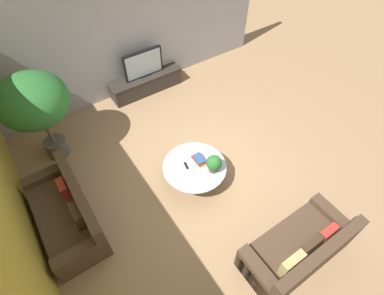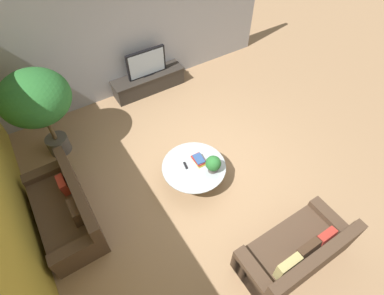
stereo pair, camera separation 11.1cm
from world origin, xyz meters
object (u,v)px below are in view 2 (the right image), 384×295
media_console (149,82)px  potted_palm_tall (36,100)px  couch_by_wall (67,211)px  potted_plant_tabletop (213,164)px  couch_near_entry (296,253)px  coffee_table (194,170)px  television (146,63)px

media_console → potted_palm_tall: (-2.55, -0.83, 1.14)m
couch_by_wall → media_console: bearing=131.5°
couch_by_wall → potted_plant_tabletop: size_ratio=5.48×
couch_near_entry → potted_plant_tabletop: couch_near_entry is taller
coffee_table → television: bearing=79.4°
television → coffee_table: (-0.56, -3.01, -0.47)m
couch_by_wall → potted_plant_tabletop: 2.67m
media_console → coffee_table: bearing=-100.6°
media_console → coffee_table: 3.06m
media_console → potted_plant_tabletop: (-0.32, -3.27, 0.40)m
potted_plant_tabletop → couch_by_wall: bearing=163.9°
television → couch_by_wall: size_ratio=0.52×
couch_by_wall → couch_near_entry: bearing=46.7°
potted_palm_tall → coffee_table: bearing=-47.7°
television → coffee_table: bearing=-100.6°
television → couch_by_wall: television is taller
potted_plant_tabletop → couch_near_entry: bearing=-82.3°
coffee_table → couch_near_entry: 2.23m
television → couch_by_wall: 3.86m
television → couch_near_entry: size_ratio=0.55×
coffee_table → couch_near_entry: (0.50, -2.17, -0.03)m
television → couch_near_entry: (-0.06, -5.18, -0.50)m
coffee_table → couch_by_wall: couch_by_wall is taller
media_console → couch_near_entry: (-0.06, -5.18, 0.05)m
media_console → couch_near_entry: size_ratio=1.03×
media_console → couch_by_wall: (-2.87, -2.54, 0.04)m
coffee_table → couch_by_wall: (-2.30, 0.47, -0.04)m
couch_near_entry → potted_palm_tall: size_ratio=0.93×
potted_palm_tall → potted_plant_tabletop: 3.39m
media_console → couch_near_entry: couch_near_entry is taller
couch_by_wall → couch_near_entry: size_ratio=1.06×
potted_palm_tall → potted_plant_tabletop: bearing=-47.6°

